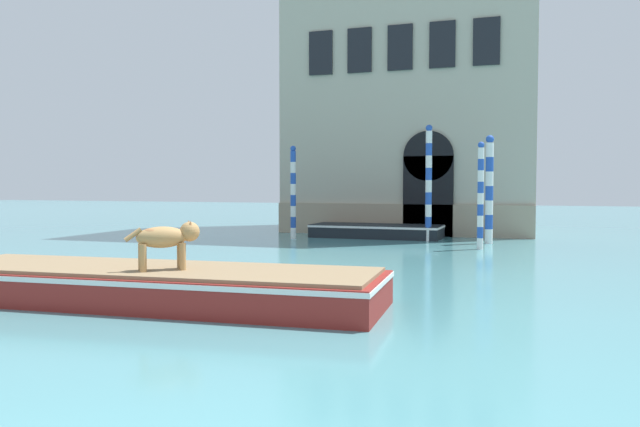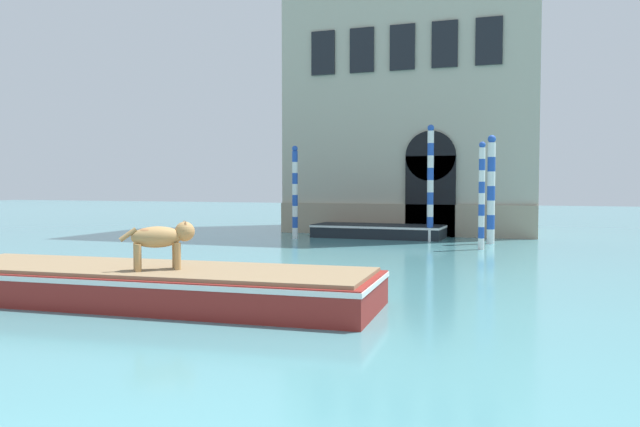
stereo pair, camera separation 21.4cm
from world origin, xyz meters
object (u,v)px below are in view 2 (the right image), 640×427
object	(u,v)px
mooring_pole_0	(482,195)
mooring_pole_2	(295,192)
boat_moored_near_palazzo	(378,231)
mooring_pole_1	(430,183)
dog_on_deck	(162,238)
boat_foreground	(147,283)
mooring_pole_3	(491,189)

from	to	relation	value
mooring_pole_0	mooring_pole_2	world-z (taller)	mooring_pole_2
boat_moored_near_palazzo	mooring_pole_1	world-z (taller)	mooring_pole_1
dog_on_deck	boat_moored_near_palazzo	bearing A→B (deg)	49.41
dog_on_deck	mooring_pole_2	bearing A→B (deg)	61.92
boat_foreground	mooring_pole_3	distance (m)	13.83
boat_moored_near_palazzo	boat_foreground	bearing A→B (deg)	-91.44
dog_on_deck	boat_moored_near_palazzo	size ratio (longest dim) A/B	0.20
boat_foreground	mooring_pole_1	world-z (taller)	mooring_pole_1
boat_moored_near_palazzo	dog_on_deck	bearing A→B (deg)	-89.51
boat_foreground	mooring_pole_1	size ratio (longest dim) A/B	1.98
dog_on_deck	mooring_pole_1	world-z (taller)	mooring_pole_1
boat_moored_near_palazzo	mooring_pole_1	bearing A→B (deg)	-20.67
dog_on_deck	mooring_pole_1	xyz separation A→B (m)	(2.28, 13.29, 0.93)
mooring_pole_1	boat_moored_near_palazzo	bearing A→B (deg)	158.06
boat_foreground	mooring_pole_3	bearing A→B (deg)	65.92
boat_foreground	mooring_pole_2	world-z (taller)	mooring_pole_2
mooring_pole_0	dog_on_deck	bearing A→B (deg)	-111.07
boat_foreground	boat_moored_near_palazzo	bearing A→B (deg)	83.89
mooring_pole_1	mooring_pole_2	distance (m)	4.97
mooring_pole_2	mooring_pole_3	world-z (taller)	mooring_pole_3
boat_moored_near_palazzo	mooring_pole_3	distance (m)	4.61
mooring_pole_3	mooring_pole_2	bearing A→B (deg)	-176.82
mooring_pole_0	boat_foreground	bearing A→B (deg)	-113.56
mooring_pole_1	mooring_pole_2	bearing A→B (deg)	-172.91
mooring_pole_0	mooring_pole_3	size ratio (longest dim) A/B	0.91
boat_foreground	mooring_pole_0	bearing A→B (deg)	63.03
dog_on_deck	mooring_pole_3	world-z (taller)	mooring_pole_3
mooring_pole_1	mooring_pole_3	bearing A→B (deg)	-6.03
mooring_pole_3	boat_moored_near_palazzo	bearing A→B (deg)	165.75
boat_foreground	mooring_pole_3	xyz separation A→B (m)	(4.85, 12.86, 1.54)
boat_foreground	mooring_pole_1	xyz separation A→B (m)	(2.75, 13.08, 1.75)
boat_foreground	mooring_pole_0	world-z (taller)	mooring_pole_0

